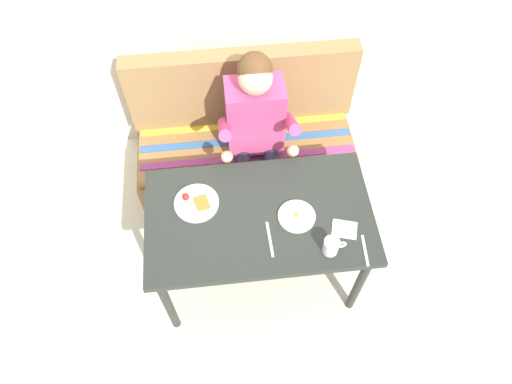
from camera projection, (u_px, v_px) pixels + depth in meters
name	position (u px, v px, depth m)	size (l,w,h in m)	color
ground_plane	(259.00, 271.00, 3.08)	(8.00, 8.00, 0.00)	beige
table	(259.00, 222.00, 2.53)	(1.20, 0.70, 0.73)	#252A24
couch	(246.00, 148.00, 3.21)	(1.44, 0.56, 1.00)	olive
person	(256.00, 127.00, 2.77)	(0.45, 0.61, 1.21)	#BF3E6E
plate_breakfast	(197.00, 203.00, 2.49)	(0.24, 0.24, 0.05)	white
plate_eggs	(297.00, 216.00, 2.45)	(0.20, 0.20, 0.04)	white
coffee_mug	(332.00, 246.00, 2.31)	(0.12, 0.08, 0.09)	white
napkin	(344.00, 229.00, 2.41)	(0.13, 0.10, 0.01)	silver
fork	(365.00, 250.00, 2.35)	(0.01, 0.17, 0.01)	silver
knife	(270.00, 239.00, 2.38)	(0.01, 0.20, 0.01)	silver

